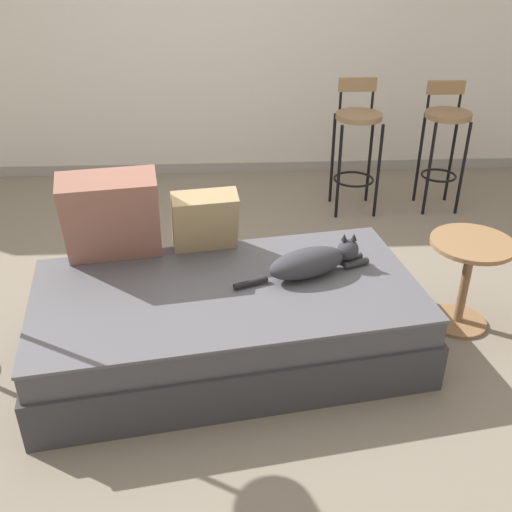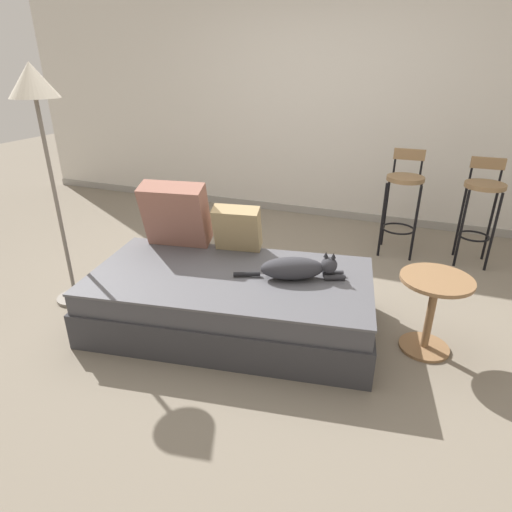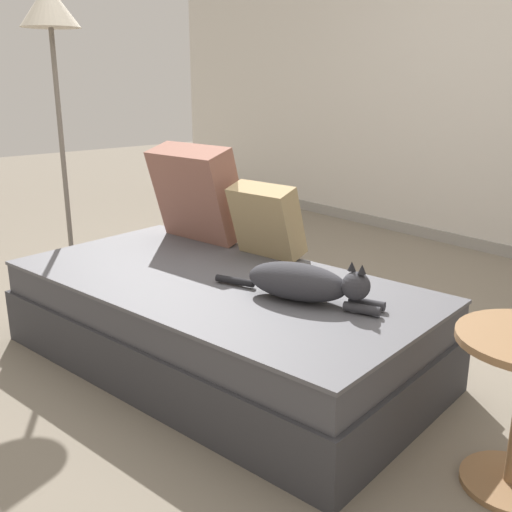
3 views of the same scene
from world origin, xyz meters
name	(u,v)px [view 2 (image 2 of 3)]	position (x,y,z in m)	size (l,w,h in m)	color
ground_plane	(252,299)	(0.00, 0.00, 0.00)	(16.00, 16.00, 0.00)	slate
wall_back_panel	(325,103)	(0.00, 2.25, 1.30)	(8.00, 0.10, 2.60)	silver
wall_baseboard_trim	(318,211)	(0.00, 2.20, 0.04)	(8.00, 0.02, 0.09)	gray
couch	(231,300)	(0.00, -0.40, 0.21)	(2.06, 1.29, 0.41)	#353539
throw_pillow_corner	(176,214)	(-0.59, -0.09, 0.67)	(0.53, 0.37, 0.51)	#936051
throw_pillow_middle	(237,228)	(-0.11, -0.01, 0.59)	(0.38, 0.27, 0.37)	tan
cat	(297,268)	(0.44, -0.29, 0.48)	(0.72, 0.34, 0.19)	#333338
bar_stool_near_window	(403,193)	(0.99, 1.38, 0.60)	(0.34, 0.34, 0.99)	black
bar_stool_by_doorway	(482,199)	(1.65, 1.38, 0.61)	(0.34, 0.34, 0.96)	black
side_table	(432,304)	(1.30, -0.19, 0.34)	(0.44, 0.44, 0.52)	olive
floor_lamp	(37,106)	(-1.31, -0.51, 1.46)	(0.32, 0.32, 1.73)	slate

